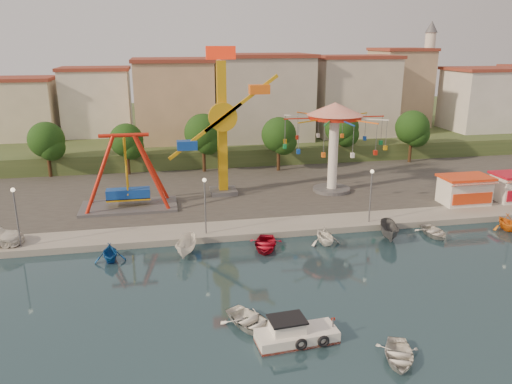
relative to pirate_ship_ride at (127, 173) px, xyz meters
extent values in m
plane|color=#132A34|center=(15.30, -21.91, -4.39)|extent=(200.00, 200.00, 0.00)
cube|color=#9E998E|center=(15.30, 40.09, -4.09)|extent=(200.00, 100.00, 0.60)
cube|color=#4C4944|center=(15.30, 8.09, -3.79)|extent=(90.00, 28.00, 0.01)
cube|color=#384C26|center=(15.30, 45.09, -2.89)|extent=(200.00, 60.00, 3.00)
cube|color=#59595E|center=(0.00, 0.00, -3.64)|extent=(10.00, 5.00, 0.30)
cube|color=#1240A5|center=(0.00, 0.00, -2.19)|extent=(4.50, 1.40, 1.00)
cylinder|color=red|center=(0.00, 0.00, 4.01)|extent=(5.00, 0.40, 0.40)
cube|color=#59595E|center=(10.53, 3.33, -3.54)|extent=(3.00, 3.00, 0.50)
cube|color=gold|center=(10.53, 3.33, 3.71)|extent=(1.00, 1.00, 15.00)
cube|color=red|center=(10.53, 3.33, 12.01)|extent=(3.20, 0.50, 1.40)
cylinder|color=gold|center=(10.53, 2.53, 5.21)|extent=(3.20, 0.50, 3.20)
cube|color=gold|center=(12.54, 2.33, 6.68)|extent=(8.28, 0.35, 6.18)
cube|color=orange|center=(14.56, 2.33, 8.15)|extent=(2.20, 1.20, 1.00)
cylinder|color=#59595E|center=(23.19, 1.76, -3.59)|extent=(4.40, 4.40, 0.40)
cylinder|color=white|center=(23.19, 1.76, 0.71)|extent=(1.10, 1.10, 9.00)
cylinder|color=red|center=(23.19, 1.76, 5.01)|extent=(6.00, 6.00, 0.50)
cone|color=red|center=(23.19, 1.76, 5.91)|extent=(6.40, 6.40, 1.40)
cube|color=white|center=(35.76, -5.41, -2.39)|extent=(5.00, 3.00, 2.80)
cube|color=red|center=(35.76, -5.41, -0.84)|extent=(5.40, 3.40, 0.25)
cube|color=red|center=(35.76, -7.11, -1.19)|extent=(5.00, 0.77, 0.43)
cylinder|color=#59595E|center=(-8.70, -8.91, -1.29)|extent=(0.14, 0.14, 5.00)
cylinder|color=#59595E|center=(7.30, -8.91, -1.29)|extent=(0.14, 0.14, 5.00)
cylinder|color=#59595E|center=(23.30, -8.91, -1.29)|extent=(0.14, 0.14, 5.00)
cylinder|color=#382314|center=(-10.70, 15.06, -2.00)|extent=(0.44, 0.44, 3.60)
sphere|color=black|center=(-10.70, 15.06, 1.10)|extent=(4.60, 4.60, 4.60)
cylinder|color=#382314|center=(-0.70, 14.33, -2.09)|extent=(0.44, 0.44, 3.40)
sphere|color=black|center=(-0.70, 14.33, 0.83)|extent=(4.35, 4.35, 4.35)
cylinder|color=#382314|center=(9.30, 13.90, -1.83)|extent=(0.44, 0.44, 3.92)
sphere|color=black|center=(9.30, 13.90, 1.54)|extent=(5.02, 5.02, 5.02)
cylinder|color=#382314|center=(19.30, 12.45, -1.96)|extent=(0.44, 0.44, 3.66)
sphere|color=black|center=(19.30, 12.45, 1.18)|extent=(4.68, 4.68, 4.68)
cylinder|color=#382314|center=(29.30, 15.44, -1.89)|extent=(0.44, 0.44, 3.80)
sphere|color=black|center=(29.30, 15.44, 1.37)|extent=(4.86, 4.86, 4.86)
cylinder|color=#382314|center=(39.30, 13.62, -1.91)|extent=(0.44, 0.44, 3.77)
sphere|color=black|center=(39.30, 13.62, 1.33)|extent=(4.83, 4.83, 4.83)
cube|color=beige|center=(-18.07, 24.15, 4.54)|extent=(9.26, 9.53, 11.87)
cube|color=silver|center=(-6.03, 29.47, 2.92)|extent=(12.33, 9.01, 8.63)
cube|color=tan|center=(7.11, 30.05, 4.22)|extent=(11.95, 9.28, 11.23)
cube|color=beige|center=(20.90, 26.89, 3.20)|extent=(12.59, 10.50, 9.20)
cube|color=beige|center=(34.37, 30.29, 3.22)|extent=(10.75, 9.23, 9.24)
cube|color=tan|center=(47.67, 28.42, 4.21)|extent=(12.77, 10.96, 11.21)
cube|color=silver|center=(59.45, 26.86, 4.78)|extent=(8.23, 8.98, 12.36)
cylinder|color=silver|center=(51.30, 32.09, 6.61)|extent=(1.80, 1.80, 16.00)
cylinder|color=#59595E|center=(51.30, 32.09, 11.61)|extent=(2.80, 2.80, 0.30)
cone|color=#59595E|center=(51.30, 32.09, 15.61)|extent=(2.20, 2.20, 2.00)
cube|color=white|center=(11.12, -26.38, -4.10)|extent=(5.10, 2.28, 0.89)
cube|color=red|center=(11.12, -26.38, -4.31)|extent=(5.10, 2.28, 0.16)
cube|color=white|center=(10.53, -26.28, -3.35)|extent=(2.10, 1.65, 0.89)
cube|color=black|center=(10.53, -26.28, -2.85)|extent=(2.31, 1.86, 0.12)
torus|color=black|center=(11.12, -27.37, -3.95)|extent=(0.77, 0.26, 0.75)
torus|color=black|center=(12.51, -27.32, -3.95)|extent=(0.77, 0.26, 0.75)
imported|color=white|center=(8.63, -24.24, -3.98)|extent=(4.41, 4.87, 0.83)
imported|color=white|center=(16.34, -29.35, -4.03)|extent=(3.58, 4.14, 0.72)
imported|color=#124E9E|center=(-1.02, -12.11, -3.61)|extent=(2.87, 3.22, 1.56)
imported|color=white|center=(5.32, -12.11, -3.63)|extent=(2.52, 4.24, 1.54)
imported|color=#A90D22|center=(12.20, -12.11, -3.97)|extent=(3.95, 4.78, 0.86)
imported|color=white|center=(17.72, -12.11, -3.59)|extent=(3.05, 3.41, 1.62)
imported|color=#525357|center=(23.95, -12.11, -3.60)|extent=(2.70, 4.39, 1.59)
imported|color=silver|center=(28.47, -12.11, -4.01)|extent=(2.62, 3.67, 0.76)
imported|color=orange|center=(36.21, -12.11, -3.57)|extent=(3.12, 3.48, 1.64)
camera|label=1|loc=(3.59, -51.92, 13.22)|focal=35.00mm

